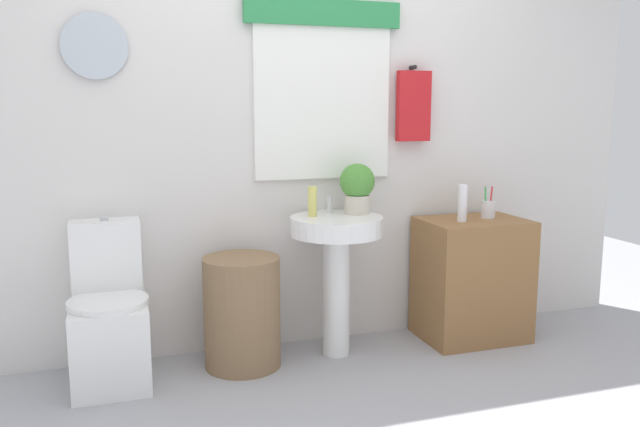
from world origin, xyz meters
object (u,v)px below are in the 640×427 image
wooden_cabinet (472,279)px  potted_plant (357,186)px  pedestal_sink (337,252)px  laundry_hamper (242,312)px  soap_bottle (312,201)px  lotion_bottle (463,203)px  toilet (109,320)px  toothbrush_cup (488,209)px

wooden_cabinet → potted_plant: potted_plant is taller
potted_plant → pedestal_sink: bearing=-156.8°
wooden_cabinet → laundry_hamper: bearing=180.0°
soap_bottle → lotion_bottle: soap_bottle is taller
pedestal_sink → soap_bottle: (-0.12, 0.05, 0.28)m
toilet → laundry_hamper: 0.66m
lotion_bottle → toothbrush_cup: bearing=16.2°
pedestal_sink → wooden_cabinet: size_ratio=1.09×
pedestal_sink → lotion_bottle: 0.78m
pedestal_sink → potted_plant: bearing=23.2°
laundry_hamper → wooden_cabinet: wooden_cabinet is taller
soap_bottle → toothbrush_cup: size_ratio=0.87×
toilet → toothbrush_cup: (2.13, -0.02, 0.46)m
toilet → lotion_bottle: (1.92, -0.08, 0.51)m
wooden_cabinet → soap_bottle: soap_bottle is taller
toilet → pedestal_sink: size_ratio=1.05×
pedestal_sink → lotion_bottle: size_ratio=3.63×
wooden_cabinet → potted_plant: 0.91m
pedestal_sink → wooden_cabinet: 0.87m
lotion_bottle → toothbrush_cup: lotion_bottle is taller
wooden_cabinet → potted_plant: bearing=175.1°
toothbrush_cup → toilet: bearing=179.6°
pedestal_sink → soap_bottle: size_ratio=4.77×
soap_bottle → toothbrush_cup: bearing=-1.6°
toothbrush_cup → soap_bottle: bearing=178.4°
toilet → wooden_cabinet: toilet is taller
laundry_hamper → wooden_cabinet: bearing=0.0°
potted_plant → toothbrush_cup: potted_plant is taller
toilet → soap_bottle: (1.06, 0.01, 0.55)m
laundry_hamper → soap_bottle: soap_bottle is taller
toilet → potted_plant: bearing=1.0°
laundry_hamper → toothbrush_cup: 1.54m
wooden_cabinet → toothbrush_cup: (0.10, 0.02, 0.41)m
wooden_cabinet → toilet: bearing=179.0°
toilet → pedestal_sink: toilet is taller
pedestal_sink → toothbrush_cup: (0.95, 0.02, 0.19)m
pedestal_sink → potted_plant: potted_plant is taller
toilet → laundry_hamper: (0.66, -0.04, -0.01)m
pedestal_sink → toothbrush_cup: toothbrush_cup is taller
toilet → laundry_hamper: toilet is taller
lotion_bottle → soap_bottle: bearing=174.0°
pedestal_sink → soap_bottle: bearing=157.4°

